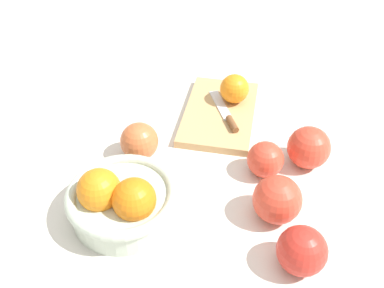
{
  "coord_description": "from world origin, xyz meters",
  "views": [
    {
      "loc": [
        -0.62,
        -0.07,
        0.57
      ],
      "look_at": [
        -0.02,
        0.07,
        0.04
      ],
      "focal_mm": 40.05,
      "sensor_mm": 36.0,
      "label": 1
    }
  ],
  "objects_px": {
    "apple_back_left": "(139,141)",
    "apple_front_left_2": "(302,251)",
    "orange_on_board": "(234,89)",
    "apple_front_center_2": "(309,147)",
    "knife": "(227,116)",
    "bowl": "(122,200)",
    "cutting_board": "(220,113)",
    "apple_front_left": "(277,200)",
    "apple_front_center": "(265,159)"
  },
  "relations": [
    {
      "from": "orange_on_board",
      "to": "apple_front_center",
      "type": "bearing_deg",
      "value": -155.92
    },
    {
      "from": "knife",
      "to": "apple_front_center_2",
      "type": "height_order",
      "value": "apple_front_center_2"
    },
    {
      "from": "apple_front_center_2",
      "to": "apple_front_left_2",
      "type": "height_order",
      "value": "apple_front_center_2"
    },
    {
      "from": "apple_back_left",
      "to": "orange_on_board",
      "type": "bearing_deg",
      "value": -37.17
    },
    {
      "from": "knife",
      "to": "apple_front_center_2",
      "type": "xyz_separation_m",
      "value": [
        -0.09,
        -0.17,
        0.02
      ]
    },
    {
      "from": "orange_on_board",
      "to": "apple_back_left",
      "type": "distance_m",
      "value": 0.26
    },
    {
      "from": "orange_on_board",
      "to": "apple_front_center",
      "type": "xyz_separation_m",
      "value": [
        -0.2,
        -0.09,
        -0.01
      ]
    },
    {
      "from": "knife",
      "to": "apple_front_center",
      "type": "height_order",
      "value": "apple_front_center"
    },
    {
      "from": "bowl",
      "to": "apple_back_left",
      "type": "distance_m",
      "value": 0.15
    },
    {
      "from": "orange_on_board",
      "to": "apple_back_left",
      "type": "relative_size",
      "value": 0.86
    },
    {
      "from": "knife",
      "to": "apple_front_center",
      "type": "xyz_separation_m",
      "value": [
        -0.13,
        -0.09,
        0.01
      ]
    },
    {
      "from": "apple_back_left",
      "to": "apple_front_left_2",
      "type": "distance_m",
      "value": 0.37
    },
    {
      "from": "orange_on_board",
      "to": "apple_front_left",
      "type": "xyz_separation_m",
      "value": [
        -0.3,
        -0.12,
        -0.01
      ]
    },
    {
      "from": "apple_front_center",
      "to": "apple_back_left",
      "type": "height_order",
      "value": "apple_back_left"
    },
    {
      "from": "apple_front_center_2",
      "to": "apple_back_left",
      "type": "distance_m",
      "value": 0.32
    },
    {
      "from": "bowl",
      "to": "apple_back_left",
      "type": "height_order",
      "value": "bowl"
    },
    {
      "from": "orange_on_board",
      "to": "apple_front_center",
      "type": "distance_m",
      "value": 0.22
    },
    {
      "from": "apple_front_left",
      "to": "apple_front_center_2",
      "type": "bearing_deg",
      "value": -18.41
    },
    {
      "from": "orange_on_board",
      "to": "apple_front_center_2",
      "type": "bearing_deg",
      "value": -132.93
    },
    {
      "from": "knife",
      "to": "orange_on_board",
      "type": "bearing_deg",
      "value": -3.99
    },
    {
      "from": "apple_front_center_2",
      "to": "apple_back_left",
      "type": "xyz_separation_m",
      "value": [
        -0.05,
        0.32,
        -0.0
      ]
    },
    {
      "from": "apple_back_left",
      "to": "apple_front_left_2",
      "type": "relative_size",
      "value": 0.97
    },
    {
      "from": "apple_front_center_2",
      "to": "apple_front_left_2",
      "type": "distance_m",
      "value": 0.24
    },
    {
      "from": "apple_front_left_2",
      "to": "apple_front_left",
      "type": "bearing_deg",
      "value": 25.64
    },
    {
      "from": "bowl",
      "to": "cutting_board",
      "type": "height_order",
      "value": "bowl"
    },
    {
      "from": "cutting_board",
      "to": "orange_on_board",
      "type": "distance_m",
      "value": 0.06
    },
    {
      "from": "knife",
      "to": "apple_front_left_2",
      "type": "height_order",
      "value": "apple_front_left_2"
    },
    {
      "from": "apple_front_center",
      "to": "bowl",
      "type": "bearing_deg",
      "value": 125.24
    },
    {
      "from": "cutting_board",
      "to": "apple_front_center",
      "type": "xyz_separation_m",
      "value": [
        -0.16,
        -0.11,
        0.03
      ]
    },
    {
      "from": "orange_on_board",
      "to": "apple_front_center_2",
      "type": "height_order",
      "value": "same"
    },
    {
      "from": "cutting_board",
      "to": "apple_front_left_2",
      "type": "xyz_separation_m",
      "value": [
        -0.35,
        -0.18,
        0.03
      ]
    },
    {
      "from": "bowl",
      "to": "apple_front_center",
      "type": "distance_m",
      "value": 0.27
    },
    {
      "from": "orange_on_board",
      "to": "apple_front_center",
      "type": "height_order",
      "value": "orange_on_board"
    },
    {
      "from": "bowl",
      "to": "apple_front_left",
      "type": "distance_m",
      "value": 0.26
    },
    {
      "from": "apple_front_center_2",
      "to": "apple_front_left_2",
      "type": "xyz_separation_m",
      "value": [
        -0.24,
        0.0,
        -0.0
      ]
    },
    {
      "from": "knife",
      "to": "apple_front_left",
      "type": "xyz_separation_m",
      "value": [
        -0.23,
        -0.12,
        0.02
      ]
    },
    {
      "from": "knife",
      "to": "apple_back_left",
      "type": "xyz_separation_m",
      "value": [
        -0.14,
        0.15,
        0.02
      ]
    },
    {
      "from": "bowl",
      "to": "apple_front_center_2",
      "type": "height_order",
      "value": "bowl"
    },
    {
      "from": "orange_on_board",
      "to": "knife",
      "type": "distance_m",
      "value": 0.07
    },
    {
      "from": "knife",
      "to": "apple_front_left_2",
      "type": "distance_m",
      "value": 0.37
    },
    {
      "from": "orange_on_board",
      "to": "apple_front_left_2",
      "type": "xyz_separation_m",
      "value": [
        -0.39,
        -0.16,
        -0.01
      ]
    },
    {
      "from": "cutting_board",
      "to": "orange_on_board",
      "type": "relative_size",
      "value": 3.83
    },
    {
      "from": "bowl",
      "to": "apple_front_left_2",
      "type": "height_order",
      "value": "bowl"
    },
    {
      "from": "cutting_board",
      "to": "apple_front_left",
      "type": "relative_size",
      "value": 2.98
    },
    {
      "from": "knife",
      "to": "apple_back_left",
      "type": "bearing_deg",
      "value": 132.95
    },
    {
      "from": "apple_front_left",
      "to": "apple_front_left_2",
      "type": "height_order",
      "value": "apple_front_left"
    },
    {
      "from": "cutting_board",
      "to": "apple_back_left",
      "type": "xyz_separation_m",
      "value": [
        -0.16,
        0.13,
        0.03
      ]
    },
    {
      "from": "orange_on_board",
      "to": "apple_front_left_2",
      "type": "height_order",
      "value": "orange_on_board"
    },
    {
      "from": "apple_front_center_2",
      "to": "apple_back_left",
      "type": "bearing_deg",
      "value": 98.87
    },
    {
      "from": "apple_front_center",
      "to": "apple_front_center_2",
      "type": "relative_size",
      "value": 0.84
    }
  ]
}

